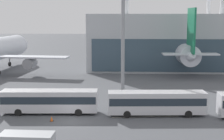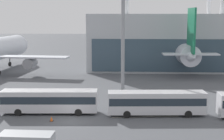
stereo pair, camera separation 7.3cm
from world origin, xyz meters
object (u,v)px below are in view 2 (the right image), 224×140
(traffic_cone_2, at_px, (51,119))
(airliner_at_gate_far, at_px, (179,50))
(floodlight_mast, at_px, (123,5))
(shuttle_bus_2, at_px, (157,102))
(shuttle_bus_1, at_px, (50,100))

(traffic_cone_2, bearing_deg, airliner_at_gate_far, 63.46)
(traffic_cone_2, bearing_deg, floodlight_mast, 63.29)
(airliner_at_gate_far, bearing_deg, shuttle_bus_2, 165.48)
(airliner_at_gate_far, height_order, shuttle_bus_1, airliner_at_gate_far)
(shuttle_bus_2, bearing_deg, shuttle_bus_1, 175.82)
(airliner_at_gate_far, height_order, shuttle_bus_2, airliner_at_gate_far)
(airliner_at_gate_far, height_order, floodlight_mast, floodlight_mast)
(airliner_at_gate_far, distance_m, shuttle_bus_1, 48.78)
(floodlight_mast, height_order, traffic_cone_2, floodlight_mast)
(shuttle_bus_2, height_order, floodlight_mast, floodlight_mast)
(airliner_at_gate_far, distance_m, traffic_cone_2, 51.58)
(shuttle_bus_1, bearing_deg, traffic_cone_2, -76.67)
(shuttle_bus_1, distance_m, shuttle_bus_2, 14.97)
(floodlight_mast, bearing_deg, traffic_cone_2, -116.71)
(shuttle_bus_2, distance_m, floodlight_mast, 20.47)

